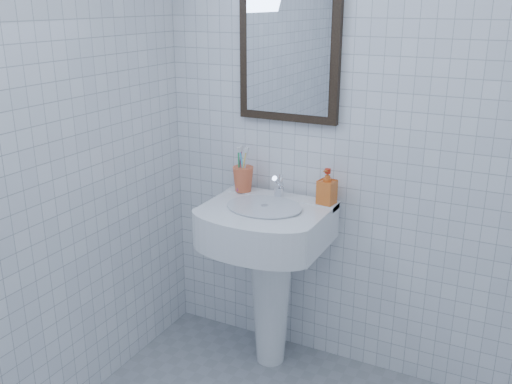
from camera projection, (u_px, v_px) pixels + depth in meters
The scene contains 6 objects.
wall_back at pixel (380, 127), 2.57m from camera, with size 2.20×0.02×2.50m, color white.
washbasin at pixel (269, 258), 2.79m from camera, with size 0.58×0.42×0.89m.
faucet at pixel (279, 188), 2.77m from camera, with size 0.05×0.11×0.12m.
toothbrush_cup at pixel (243, 179), 2.85m from camera, with size 0.10×0.10×0.12m, color #E56139, non-canonical shape.
soap_dispenser at pixel (327, 186), 2.67m from camera, with size 0.08×0.08×0.17m, color red.
wall_mirror at pixel (289, 55), 2.64m from camera, with size 0.50×0.04×0.62m.
Camera 1 is at (0.65, -1.30, 1.80)m, focal length 40.00 mm.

